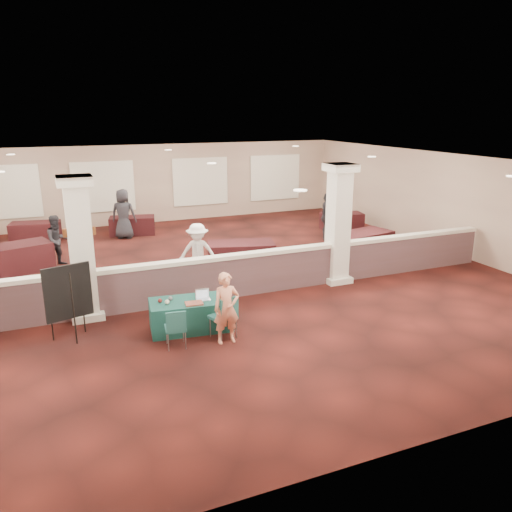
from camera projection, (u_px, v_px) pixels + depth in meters
name	position (u px, v px, depth m)	size (l,w,h in m)	color
ground	(215.00, 278.00, 13.93)	(16.00, 16.00, 0.00)	#401410
wall_back	(154.00, 184.00, 20.57)	(16.00, 0.04, 3.20)	gray
wall_front	(405.00, 347.00, 6.39)	(16.00, 0.04, 3.20)	gray
wall_right	(445.00, 202.00, 16.43)	(0.04, 16.00, 3.20)	gray
ceiling	(212.00, 163.00, 13.03)	(16.00, 16.00, 0.02)	white
partition_wall	(233.00, 275.00, 12.44)	(15.60, 0.28, 1.10)	#513738
column_left	(81.00, 248.00, 10.85)	(0.72, 0.72, 3.20)	white
column_right	(338.00, 223.00, 13.25)	(0.72, 0.72, 3.20)	white
sconce_left	(66.00, 233.00, 10.64)	(0.12, 0.12, 0.18)	brown
sconce_right	(93.00, 230.00, 10.85)	(0.12, 0.12, 0.18)	brown
near_table	(191.00, 315.00, 10.62)	(1.70, 0.85, 0.65)	#0E352E
conf_chair_main	(226.00, 314.00, 10.10)	(0.59, 0.59, 0.92)	#1D5656
conf_chair_side	(176.00, 326.00, 9.71)	(0.45, 0.46, 0.81)	#1D5656
easel_board	(68.00, 293.00, 9.93)	(0.92, 0.54, 1.59)	black
woman	(226.00, 308.00, 9.91)	(0.53, 0.35, 1.46)	tan
far_table_front_left	(14.00, 259.00, 14.36)	(2.00, 1.00, 0.81)	black
far_table_front_center	(241.00, 255.00, 14.75)	(1.93, 0.97, 0.78)	black
far_table_front_right	(362.00, 244.00, 15.95)	(1.96, 0.98, 0.79)	black
far_table_back_left	(36.00, 231.00, 17.89)	(1.66, 0.83, 0.67)	black
far_table_back_center	(132.00, 225.00, 18.84)	(1.65, 0.83, 0.67)	black
far_table_back_right	(342.00, 221.00, 19.61)	(1.60, 0.80, 0.65)	black
attendee_a	(58.00, 241.00, 14.91)	(0.74, 0.41, 1.54)	black
attendee_b	(198.00, 253.00, 13.53)	(1.03, 0.47, 1.61)	silver
attendee_c	(327.00, 217.00, 17.81)	(1.00, 0.48, 1.71)	black
attendee_d	(123.00, 214.00, 18.09)	(0.89, 0.48, 1.81)	black
laptop_base	(203.00, 299.00, 10.56)	(0.30, 0.21, 0.02)	#BCBCC0
laptop_screen	(202.00, 293.00, 10.62)	(0.30, 0.01, 0.20)	#BCBCC0
screen_glow	(202.00, 294.00, 10.62)	(0.27, 0.00, 0.17)	silver
knitting	(194.00, 303.00, 10.33)	(0.36, 0.27, 0.03)	#CC4220
yarn_cream	(167.00, 302.00, 10.31)	(0.10, 0.10, 0.10)	#EBE5C2
yarn_red	(160.00, 301.00, 10.40)	(0.09, 0.09, 0.09)	#5E1E12
yarn_grey	(170.00, 298.00, 10.51)	(0.09, 0.09, 0.09)	#4D4D52
scissors	(220.00, 302.00, 10.45)	(0.11, 0.03, 0.01)	#B61326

